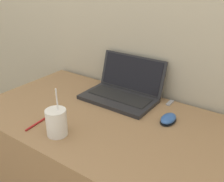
% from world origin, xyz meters
% --- Properties ---
extents(wall_back, '(7.00, 0.04, 2.50)m').
position_xyz_m(wall_back, '(0.00, 0.74, 1.25)').
color(wall_back, '#BCB299').
rests_on(wall_back, ground_plane).
extents(desk, '(1.31, 0.70, 0.75)m').
position_xyz_m(desk, '(0.00, 0.35, 0.38)').
color(desk, '#936D47').
rests_on(desk, ground_plane).
extents(laptop, '(0.39, 0.28, 0.21)m').
position_xyz_m(laptop, '(-0.07, 0.58, 0.80)').
color(laptop, '#232326').
rests_on(laptop, desk).
extents(drink_cup, '(0.09, 0.09, 0.22)m').
position_xyz_m(drink_cup, '(-0.10, 0.12, 0.81)').
color(drink_cup, silver).
rests_on(drink_cup, desk).
extents(computer_mouse, '(0.07, 0.11, 0.03)m').
position_xyz_m(computer_mouse, '(0.24, 0.49, 0.77)').
color(computer_mouse, black).
rests_on(computer_mouse, desk).
extents(usb_stick, '(0.02, 0.06, 0.01)m').
position_xyz_m(usb_stick, '(0.17, 0.66, 0.76)').
color(usb_stick, '#99999E').
rests_on(usb_stick, desk).
extents(pen, '(0.02, 0.13, 0.01)m').
position_xyz_m(pen, '(-0.23, 0.13, 0.76)').
color(pen, '#A51E1E').
rests_on(pen, desk).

